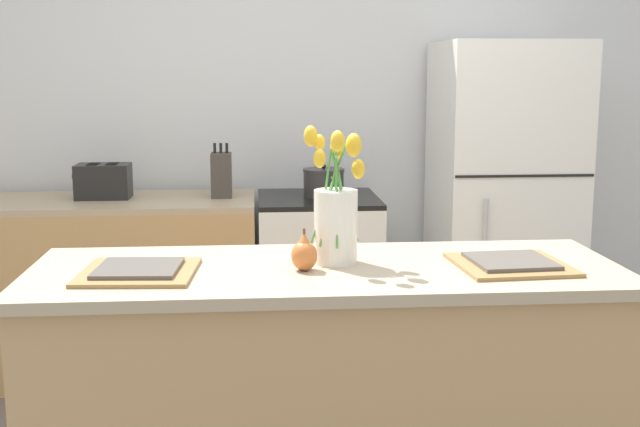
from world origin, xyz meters
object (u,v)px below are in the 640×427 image
at_px(refrigerator, 502,206).
at_px(flower_vase, 336,214).
at_px(pear_figurine, 304,254).
at_px(knife_block, 221,175).
at_px(plate_setting_right, 511,263).
at_px(cooking_pot, 324,182).
at_px(stove_range, 318,283).
at_px(plate_setting_left, 138,271).
at_px(toaster, 103,181).

xyz_separation_m(refrigerator, flower_vase, (-1.02, -1.56, 0.25)).
bearing_deg(pear_figurine, knife_block, 100.49).
distance_m(plate_setting_right, knife_block, 1.93).
bearing_deg(flower_vase, cooking_pot, 86.48).
bearing_deg(knife_block, stove_range, -4.52).
bearing_deg(flower_vase, stove_range, 87.53).
xyz_separation_m(refrigerator, knife_block, (-1.43, 0.04, 0.17)).
xyz_separation_m(stove_range, cooking_pot, (0.03, 0.02, 0.52)).
distance_m(cooking_pot, knife_block, 0.51).
xyz_separation_m(flower_vase, plate_setting_right, (0.53, -0.09, -0.15)).
relative_size(pear_figurine, plate_setting_left, 0.37).
relative_size(flower_vase, plate_setting_right, 1.22).
relative_size(stove_range, plate_setting_left, 2.56).
bearing_deg(plate_setting_left, toaster, 103.49).
distance_m(plate_setting_left, cooking_pot, 1.80).
distance_m(flower_vase, plate_setting_left, 0.62).
distance_m(plate_setting_right, cooking_pot, 1.72).
bearing_deg(pear_figurine, plate_setting_left, -179.69).
distance_m(plate_setting_left, toaster, 1.74).
relative_size(cooking_pot, knife_block, 0.77).
distance_m(flower_vase, plate_setting_right, 0.55).
xyz_separation_m(plate_setting_left, toaster, (-0.40, 1.69, 0.04)).
height_order(pear_figurine, plate_setting_right, pear_figurine).
relative_size(plate_setting_left, toaster, 1.25).
distance_m(stove_range, plate_setting_right, 1.78).
relative_size(stove_range, cooking_pot, 4.27).
bearing_deg(toaster, knife_block, -0.42).
bearing_deg(toaster, flower_vase, -58.06).
height_order(toaster, knife_block, knife_block).
distance_m(plate_setting_left, knife_block, 1.69).
bearing_deg(plate_setting_left, cooking_pot, 67.53).
distance_m(flower_vase, toaster, 1.89).
bearing_deg(toaster, refrigerator, -1.19).
height_order(refrigerator, flower_vase, refrigerator).
bearing_deg(toaster, plate_setting_left, -76.51).
bearing_deg(pear_figurine, cooking_pot, 83.11).
bearing_deg(pear_figurine, plate_setting_right, -0.24).
relative_size(stove_range, refrigerator, 0.54).
distance_m(flower_vase, cooking_pot, 1.58).
distance_m(pear_figurine, toaster, 1.91).
height_order(stove_range, plate_setting_right, plate_setting_right).
bearing_deg(plate_setting_right, cooking_pot, 104.46).
bearing_deg(refrigerator, knife_block, 178.50).
relative_size(plate_setting_right, knife_block, 1.29).
height_order(refrigerator, plate_setting_right, refrigerator).
distance_m(refrigerator, cooking_pot, 0.93).
xyz_separation_m(flower_vase, pear_figurine, (-0.10, -0.09, -0.10)).
relative_size(pear_figurine, toaster, 0.46).
bearing_deg(stove_range, pear_figurine, -95.95).
xyz_separation_m(stove_range, knife_block, (-0.48, 0.04, 0.56)).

